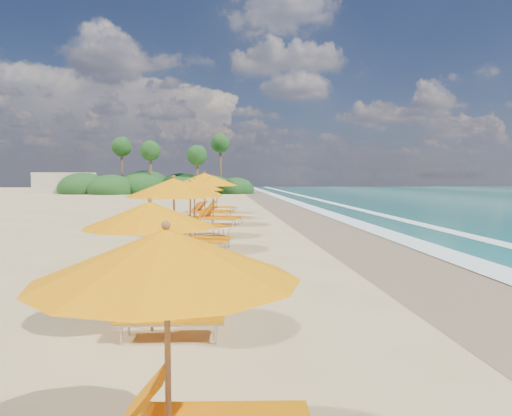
{
  "coord_description": "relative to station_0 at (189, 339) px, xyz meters",
  "views": [
    {
      "loc": [
        -1.42,
        -17.19,
        2.41
      ],
      "look_at": [
        0.0,
        0.0,
        1.2
      ],
      "focal_mm": 32.75,
      "sensor_mm": 36.0,
      "label": 1
    }
  ],
  "objects": [
    {
      "name": "ground",
      "position": [
        1.65,
        13.68,
        -1.16
      ],
      "size": [
        160.0,
        160.0,
        0.0
      ],
      "primitive_type": "plane",
      "color": "tan",
      "rests_on": "ground"
    },
    {
      "name": "wet_sand",
      "position": [
        5.65,
        13.68,
        -1.15
      ],
      "size": [
        4.0,
        160.0,
        0.01
      ],
      "primitive_type": "cube",
      "color": "#826C4D",
      "rests_on": "ground"
    },
    {
      "name": "surf_foam",
      "position": [
        8.35,
        13.68,
        -1.13
      ],
      "size": [
        4.0,
        160.0,
        0.01
      ],
      "color": "white",
      "rests_on": "ground"
    },
    {
      "name": "station_0",
      "position": [
        0.0,
        0.0,
        0.0
      ],
      "size": [
        2.31,
        2.15,
        2.07
      ],
      "rotation": [
        0.0,
        0.0,
        -0.06
      ],
      "color": "olive",
      "rests_on": "ground"
    },
    {
      "name": "station_1",
      "position": [
        -0.64,
        3.68,
        -0.0
      ],
      "size": [
        2.3,
        2.15,
        2.07
      ],
      "rotation": [
        0.0,
        0.0,
        -0.06
      ],
      "color": "olive",
      "rests_on": "ground"
    },
    {
      "name": "station_2",
      "position": [
        -0.65,
        8.06,
        0.19
      ],
      "size": [
        2.87,
        2.73,
        2.41
      ],
      "rotation": [
        0.0,
        0.0,
        0.17
      ],
      "color": "olive",
      "rests_on": "ground"
    },
    {
      "name": "station_3",
      "position": [
        -0.47,
        11.46,
        0.11
      ],
      "size": [
        2.78,
        2.67,
        2.27
      ],
      "rotation": [
        0.0,
        0.0,
        -0.23
      ],
      "color": "olive",
      "rests_on": "ground"
    },
    {
      "name": "station_4",
      "position": [
        -0.51,
        14.98,
        0.15
      ],
      "size": [
        3.09,
        3.08,
        2.34
      ],
      "rotation": [
        0.0,
        0.0,
        0.45
      ],
      "color": "olive",
      "rests_on": "ground"
    },
    {
      "name": "station_5",
      "position": [
        0.2,
        19.08,
        0.22
      ],
      "size": [
        3.16,
        3.1,
        2.46
      ],
      "rotation": [
        0.0,
        0.0,
        -0.35
      ],
      "color": "olive",
      "rests_on": "ground"
    },
    {
      "name": "station_6",
      "position": [
        -0.29,
        22.64,
        0.31
      ],
      "size": [
        3.3,
        3.21,
        2.63
      ],
      "rotation": [
        0.0,
        0.0,
        -0.29
      ],
      "color": "olive",
      "rests_on": "ground"
    },
    {
      "name": "station_7",
      "position": [
        0.36,
        26.59,
        0.08
      ],
      "size": [
        2.66,
        2.54,
        2.21
      ],
      "rotation": [
        0.0,
        0.0,
        0.19
      ],
      "color": "olive",
      "rests_on": "ground"
    },
    {
      "name": "treeline",
      "position": [
        -8.29,
        59.2,
        -0.16
      ],
      "size": [
        25.8,
        8.8,
        9.74
      ],
      "color": "#163D14",
      "rests_on": "ground"
    },
    {
      "name": "beach_building",
      "position": [
        -20.35,
        61.68,
        0.24
      ],
      "size": [
        7.0,
        5.0,
        2.8
      ],
      "primitive_type": "cube",
      "color": "beige",
      "rests_on": "ground"
    }
  ]
}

